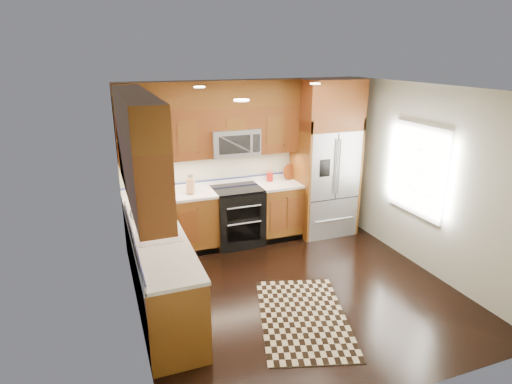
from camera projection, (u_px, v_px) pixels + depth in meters
name	position (u px, v px, depth m)	size (l,w,h in m)	color
ground	(295.00, 289.00, 5.67)	(4.00, 4.00, 0.00)	black
wall_back	(245.00, 160.00, 7.04)	(4.00, 0.02, 2.60)	#B5B7A5
wall_left	(131.00, 218.00, 4.60)	(0.02, 4.00, 2.60)	#B5B7A5
wall_right	(428.00, 180.00, 5.94)	(0.02, 4.00, 2.60)	#B5B7A5
window	(418.00, 170.00, 6.08)	(0.04, 1.10, 1.30)	white
base_cabinets	(188.00, 245.00, 5.92)	(2.85, 3.00, 0.90)	brown
countertop	(195.00, 210.00, 5.92)	(2.86, 3.01, 0.04)	white
upper_cabinets	(185.00, 130.00, 5.62)	(2.85, 3.00, 1.15)	brown
range	(238.00, 216.00, 6.93)	(0.76, 0.67, 0.95)	black
microwave	(234.00, 142.00, 6.67)	(0.76, 0.40, 0.42)	#B2B2B7
refrigerator	(326.00, 158.00, 7.15)	(0.98, 0.75, 2.60)	#B2B2B7
sink_faucet	(155.00, 233.00, 4.98)	(0.54, 0.44, 0.37)	#B2B2B7
rug	(303.00, 317.00, 5.08)	(1.00, 1.67, 0.01)	black
knife_block	(191.00, 186.00, 6.52)	(0.15, 0.18, 0.29)	tan
utensil_crock	(270.00, 175.00, 7.13)	(0.14, 0.14, 0.30)	maroon
cutting_board	(289.00, 179.00, 7.25)	(0.27, 0.27, 0.02)	brown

